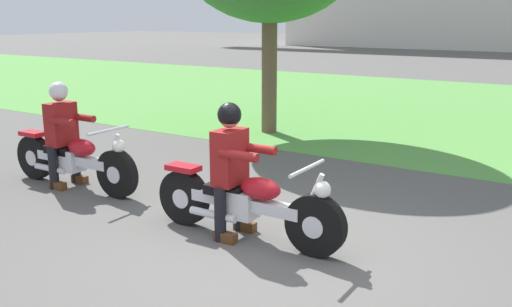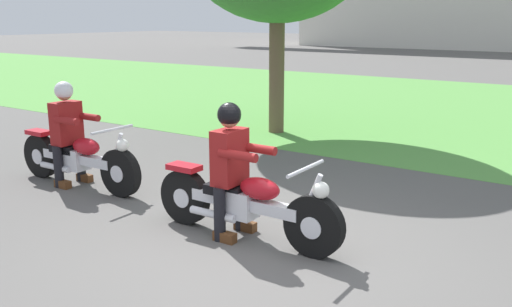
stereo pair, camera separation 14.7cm
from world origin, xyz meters
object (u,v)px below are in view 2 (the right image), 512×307
(rider_lead, at_px, (231,160))
(motorcycle_follow, at_px, (78,158))
(motorcycle_lead, at_px, (245,203))
(rider_follow, at_px, (67,125))

(rider_lead, distance_m, motorcycle_follow, 2.74)
(motorcycle_lead, xyz_separation_m, rider_lead, (-0.17, -0.00, 0.43))
(motorcycle_follow, xyz_separation_m, rider_follow, (-0.17, -0.00, 0.43))
(motorcycle_follow, bearing_deg, motorcycle_lead, -5.41)
(rider_follow, bearing_deg, motorcycle_follow, -0.87)
(motorcycle_lead, distance_m, rider_follow, 3.08)
(rider_lead, bearing_deg, motorcycle_follow, 174.31)
(rider_lead, xyz_separation_m, motorcycle_follow, (-2.70, 0.22, -0.42))
(rider_lead, height_order, motorcycle_follow, rider_lead)
(motorcycle_lead, relative_size, rider_lead, 1.58)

